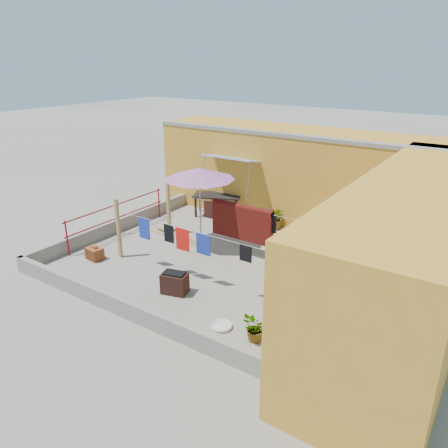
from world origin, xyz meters
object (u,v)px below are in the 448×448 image
(patio_umbrella, at_px, (200,174))
(white_basin, at_px, (221,326))
(outdoor_table, at_px, (217,197))
(brazier, at_px, (175,283))
(green_hose, at_px, (332,246))
(water_jug_a, at_px, (320,251))
(plant_back_a, at_px, (276,218))
(brick_stack, at_px, (95,253))
(water_jug_b, at_px, (352,278))

(patio_umbrella, xyz_separation_m, white_basin, (3.09, -3.36, -2.25))
(patio_umbrella, xyz_separation_m, outdoor_table, (-1.15, 2.55, -1.57))
(brazier, bearing_deg, green_hose, 65.84)
(patio_umbrella, height_order, green_hose, patio_umbrella)
(brazier, distance_m, green_hose, 5.42)
(patio_umbrella, distance_m, brazier, 3.64)
(brazier, xyz_separation_m, water_jug_a, (2.16, 4.09, -0.11))
(plant_back_a, bearing_deg, brick_stack, -122.39)
(white_basin, distance_m, water_jug_a, 4.71)
(outdoor_table, bearing_deg, brazier, -65.59)
(water_jug_b, bearing_deg, brazier, -139.35)
(brick_stack, distance_m, brazier, 3.21)
(brazier, bearing_deg, patio_umbrella, 114.55)
(green_hose, bearing_deg, patio_umbrella, -147.81)
(patio_umbrella, bearing_deg, plant_back_a, 62.87)
(outdoor_table, distance_m, brazier, 5.84)
(brick_stack, xyz_separation_m, brazier, (3.21, -0.17, 0.09))
(water_jug_a, bearing_deg, plant_back_a, 150.07)
(patio_umbrella, bearing_deg, brazier, -65.45)
(patio_umbrella, xyz_separation_m, brazier, (1.26, -2.75, -2.02))
(brick_stack, height_order, brazier, brazier)
(patio_umbrella, distance_m, water_jug_a, 4.24)
(outdoor_table, relative_size, plant_back_a, 2.39)
(water_jug_a, bearing_deg, brazier, -117.79)
(outdoor_table, xyz_separation_m, brick_stack, (-0.80, -5.13, -0.54))
(plant_back_a, bearing_deg, white_basin, -73.16)
(plant_back_a, bearing_deg, green_hose, -9.46)
(brazier, height_order, water_jug_a, brazier)
(water_jug_a, bearing_deg, green_hose, 85.88)
(brazier, height_order, green_hose, brazier)
(water_jug_b, relative_size, green_hose, 0.61)
(brick_stack, bearing_deg, patio_umbrella, 52.94)
(white_basin, xyz_separation_m, water_jug_b, (1.68, 3.62, 0.10))
(water_jug_a, relative_size, plant_back_a, 0.46)
(brick_stack, relative_size, white_basin, 1.09)
(patio_umbrella, distance_m, outdoor_table, 3.21)
(plant_back_a, bearing_deg, brazier, -90.52)
(white_basin, height_order, plant_back_a, plant_back_a)
(water_jug_a, bearing_deg, white_basin, -93.91)
(outdoor_table, distance_m, white_basin, 7.30)
(brazier, bearing_deg, plant_back_a, 89.48)
(water_jug_b, xyz_separation_m, plant_back_a, (-3.46, 2.29, 0.26))
(brick_stack, relative_size, brazier, 0.72)
(brazier, relative_size, white_basin, 1.50)
(brick_stack, xyz_separation_m, white_basin, (5.04, -0.78, -0.14))
(patio_umbrella, height_order, brazier, patio_umbrella)
(brazier, xyz_separation_m, white_basin, (1.84, -0.60, -0.23))
(outdoor_table, relative_size, white_basin, 4.01)
(outdoor_table, bearing_deg, water_jug_b, -21.13)
(brick_stack, bearing_deg, water_jug_b, 22.93)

